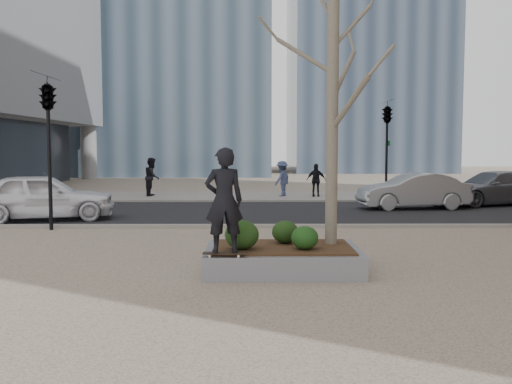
{
  "coord_description": "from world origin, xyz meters",
  "views": [
    {
      "loc": [
        0.39,
        -11.08,
        2.43
      ],
      "look_at": [
        0.5,
        2.0,
        1.4
      ],
      "focal_mm": 40.0,
      "sensor_mm": 36.0,
      "label": 1
    }
  ],
  "objects_px": {
    "planter": "(282,259)",
    "skateboarder": "(224,200)",
    "skateboard": "(224,255)",
    "police_car": "(42,197)"
  },
  "relations": [
    {
      "from": "skateboarder",
      "to": "police_car",
      "type": "distance_m",
      "value": 10.71
    },
    {
      "from": "planter",
      "to": "skateboard",
      "type": "height_order",
      "value": "skateboard"
    },
    {
      "from": "skateboard",
      "to": "police_car",
      "type": "bearing_deg",
      "value": 127.68
    },
    {
      "from": "skateboard",
      "to": "police_car",
      "type": "distance_m",
      "value": 10.7
    },
    {
      "from": "planter",
      "to": "skateboarder",
      "type": "bearing_deg",
      "value": -141.34
    },
    {
      "from": "skateboarder",
      "to": "police_car",
      "type": "bearing_deg",
      "value": -62.84
    },
    {
      "from": "skateboard",
      "to": "skateboarder",
      "type": "distance_m",
      "value": 0.99
    },
    {
      "from": "planter",
      "to": "skateboarder",
      "type": "height_order",
      "value": "skateboarder"
    },
    {
      "from": "skateboard",
      "to": "police_car",
      "type": "relative_size",
      "value": 0.17
    },
    {
      "from": "skateboarder",
      "to": "police_car",
      "type": "xyz_separation_m",
      "value": [
        -6.4,
        8.56,
        -0.67
      ]
    }
  ]
}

